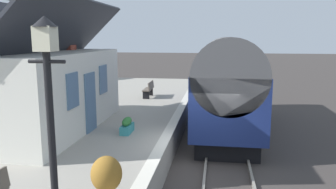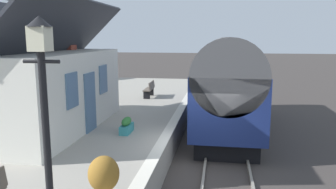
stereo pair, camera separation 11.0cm
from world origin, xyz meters
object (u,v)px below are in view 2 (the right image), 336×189
train (226,83)px  station_building (44,87)px  bench_mid_platform (150,89)px  planter_bench_left (127,125)px  planter_edge_far (104,178)px  tree_mid_background (29,37)px  lamp_post_platform (44,100)px

train → station_building: station_building is taller
bench_mid_platform → planter_bench_left: bearing=-174.5°
planter_edge_far → planter_bench_left: bearing=10.8°
station_building → planter_bench_left: 3.36m
train → planter_edge_far: bearing=164.7°
bench_mid_platform → planter_bench_left: size_ratio=1.69×
tree_mid_background → bench_mid_platform: bearing=-120.0°
planter_bench_left → lamp_post_platform: lamp_post_platform is taller
train → tree_mid_background: (8.74, 15.19, 2.12)m
planter_edge_far → tree_mid_background: bearing=34.7°
lamp_post_platform → station_building: bearing=29.7°
tree_mid_background → lamp_post_platform: bearing=-148.1°
planter_edge_far → lamp_post_platform: lamp_post_platform is taller
train → planter_bench_left: train is taller
bench_mid_platform → station_building: bearing=160.6°
tree_mid_background → planter_bench_left: bearing=-138.8°
lamp_post_platform → planter_bench_left: bearing=7.5°
planter_edge_far → bench_mid_platform: bearing=7.7°
bench_mid_platform → tree_mid_background: tree_mid_background is taller
station_building → tree_mid_background: station_building is taller
station_building → tree_mid_background: 15.89m
train → planter_bench_left: bearing=142.7°
train → tree_mid_background: tree_mid_background is taller
planter_edge_far → station_building: bearing=39.1°
tree_mid_background → station_building: bearing=-147.1°
train → tree_mid_background: bearing=60.1°
planter_bench_left → bench_mid_platform: bearing=5.5°
train → planter_edge_far: (-9.47, 2.58, -0.73)m
planter_edge_far → tree_mid_background: size_ratio=0.15×
station_building → planter_edge_far: bearing=-140.9°
station_building → lamp_post_platform: size_ratio=2.01×
planter_bench_left → tree_mid_background: (13.34, 11.69, 3.09)m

